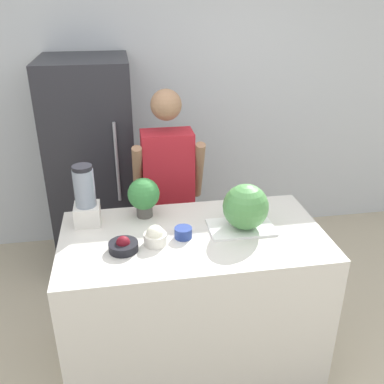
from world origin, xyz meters
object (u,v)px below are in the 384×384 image
(person, at_px, (168,196))
(watermelon, at_px, (246,207))
(blender, at_px, (86,198))
(bowl_cream, at_px, (155,236))
(bowl_small_blue, at_px, (183,233))
(bowl_cherries, at_px, (123,246))
(refrigerator, at_px, (94,168))
(potted_plant, at_px, (144,195))

(person, height_order, watermelon, person)
(watermelon, height_order, blender, blender)
(person, xyz_separation_m, bowl_cream, (-0.17, -0.82, 0.16))
(watermelon, bearing_deg, bowl_small_blue, -174.78)
(bowl_cherries, xyz_separation_m, bowl_cream, (0.17, 0.04, 0.02))
(bowl_cherries, relative_size, bowl_small_blue, 1.60)
(bowl_cherries, bearing_deg, watermelon, 8.95)
(refrigerator, height_order, person, refrigerator)
(bowl_cherries, relative_size, potted_plant, 0.64)
(bowl_small_blue, distance_m, blender, 0.61)
(person, bearing_deg, bowl_cherries, -111.83)
(bowl_cream, height_order, potted_plant, potted_plant)
(refrigerator, bearing_deg, watermelon, -54.79)
(bowl_small_blue, bearing_deg, blender, 154.34)
(person, bearing_deg, watermelon, -63.96)
(refrigerator, relative_size, bowl_small_blue, 17.80)
(watermelon, xyz_separation_m, bowl_cream, (-0.53, -0.08, -0.10))
(bowl_cream, relative_size, blender, 0.34)
(bowl_cherries, height_order, bowl_small_blue, bowl_cherries)
(bowl_cream, height_order, blender, blender)
(person, relative_size, bowl_cherries, 10.23)
(refrigerator, height_order, potted_plant, refrigerator)
(watermelon, height_order, bowl_small_blue, watermelon)
(bowl_cherries, bearing_deg, refrigerator, 98.77)
(refrigerator, height_order, watermelon, refrigerator)
(bowl_cherries, xyz_separation_m, potted_plant, (0.14, 0.37, 0.11))
(watermelon, distance_m, bowl_small_blue, 0.39)
(person, distance_m, blender, 0.80)
(watermelon, distance_m, bowl_cream, 0.54)
(bowl_small_blue, bearing_deg, bowl_cream, -165.56)
(watermelon, xyz_separation_m, bowl_small_blue, (-0.37, -0.03, -0.12))
(bowl_cherries, relative_size, blender, 0.43)
(potted_plant, bearing_deg, bowl_cherries, -110.55)
(blender, bearing_deg, bowl_cherries, -59.02)
(bowl_small_blue, height_order, potted_plant, potted_plant)
(potted_plant, bearing_deg, watermelon, -24.71)
(person, height_order, bowl_cherries, person)
(bowl_small_blue, bearing_deg, bowl_cherries, -167.06)
(bowl_cherries, distance_m, potted_plant, 0.41)
(potted_plant, bearing_deg, bowl_cream, -83.90)
(bowl_small_blue, relative_size, potted_plant, 0.40)
(bowl_small_blue, xyz_separation_m, potted_plant, (-0.20, 0.29, 0.11))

